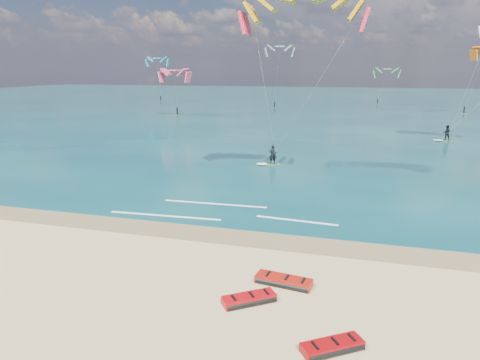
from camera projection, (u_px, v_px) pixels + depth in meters
name	position (u px, v px, depth m)	size (l,w,h in m)	color
ground	(294.00, 136.00, 58.20)	(320.00, 320.00, 0.00)	tan
wet_sand_strip	(194.00, 232.00, 23.69)	(320.00, 2.40, 0.01)	brown
sea	(328.00, 102.00, 117.90)	(320.00, 200.00, 0.04)	#0B3540
packed_kite_left	(249.00, 303.00, 16.56)	(2.26, 1.00, 0.36)	#B0090E
packed_kite_mid	(284.00, 284.00, 17.95)	(2.56, 1.08, 0.39)	#B3190C
packed_kite_right	(332.00, 350.00, 13.75)	(2.23, 0.97, 0.35)	#9B0609
kitesurfer_main	(287.00, 80.00, 34.37)	(11.11, 8.85, 15.52)	#BEC517
shoreline_foam	(216.00, 212.00, 26.89)	(13.97, 3.66, 0.01)	white
distant_kites	(324.00, 85.00, 92.17)	(95.15, 41.08, 13.46)	teal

